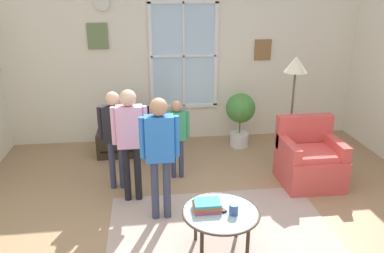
# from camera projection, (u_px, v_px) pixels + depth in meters

# --- Properties ---
(ground_plane) EXTENTS (6.45, 6.65, 0.02)m
(ground_plane) POSITION_uv_depth(u_px,v_px,m) (218.00, 243.00, 3.96)
(ground_plane) COLOR #9E7A56
(back_wall) EXTENTS (5.85, 0.17, 2.65)m
(back_wall) POSITION_uv_depth(u_px,v_px,m) (185.00, 62.00, 6.39)
(back_wall) COLOR silver
(back_wall) RESTS_ON ground_plane
(area_rug) EXTENTS (2.41, 1.92, 0.01)m
(area_rug) POSITION_uv_depth(u_px,v_px,m) (223.00, 237.00, 4.03)
(area_rug) COLOR tan
(area_rug) RESTS_ON ground_plane
(tv_stand) EXTENTS (1.09, 0.49, 0.39)m
(tv_stand) POSITION_uv_depth(u_px,v_px,m) (133.00, 142.00, 6.07)
(tv_stand) COLOR #2D2319
(tv_stand) RESTS_ON ground_plane
(television) EXTENTS (0.56, 0.08, 0.38)m
(television) POSITION_uv_depth(u_px,v_px,m) (131.00, 118.00, 5.93)
(television) COLOR #4C4C4C
(television) RESTS_ON tv_stand
(armchair) EXTENTS (0.76, 0.74, 0.87)m
(armchair) POSITION_uv_depth(u_px,v_px,m) (309.00, 160.00, 5.10)
(armchair) COLOR #D14C47
(armchair) RESTS_ON ground_plane
(coffee_table) EXTENTS (0.76, 0.76, 0.46)m
(coffee_table) POSITION_uv_depth(u_px,v_px,m) (221.00, 215.00, 3.67)
(coffee_table) COLOR #99B2B7
(coffee_table) RESTS_ON ground_plane
(book_stack) EXTENTS (0.27, 0.19, 0.09)m
(book_stack) POSITION_uv_depth(u_px,v_px,m) (207.00, 206.00, 3.68)
(book_stack) COLOR #A24E79
(book_stack) RESTS_ON coffee_table
(cup) EXTENTS (0.09, 0.09, 0.11)m
(cup) POSITION_uv_depth(u_px,v_px,m) (234.00, 209.00, 3.61)
(cup) COLOR #334C8C
(cup) RESTS_ON coffee_table
(remote_near_books) EXTENTS (0.10, 0.14, 0.02)m
(remote_near_books) POSITION_uv_depth(u_px,v_px,m) (221.00, 209.00, 3.70)
(remote_near_books) COLOR black
(remote_near_books) RESTS_ON coffee_table
(person_pink_shirt) EXTENTS (0.42, 0.19, 1.40)m
(person_pink_shirt) POSITION_uv_depth(u_px,v_px,m) (130.00, 133.00, 4.48)
(person_pink_shirt) COLOR black
(person_pink_shirt) RESTS_ON ground_plane
(person_black_shirt) EXTENTS (0.39, 0.18, 1.30)m
(person_black_shirt) POSITION_uv_depth(u_px,v_px,m) (115.00, 129.00, 4.78)
(person_black_shirt) COLOR #333851
(person_black_shirt) RESTS_ON ground_plane
(person_blue_shirt) EXTENTS (0.43, 0.19, 1.42)m
(person_blue_shirt) POSITION_uv_depth(u_px,v_px,m) (160.00, 146.00, 4.09)
(person_blue_shirt) COLOR #333851
(person_blue_shirt) RESTS_ON ground_plane
(person_green_shirt) EXTENTS (0.33, 0.15, 1.11)m
(person_green_shirt) POSITION_uv_depth(u_px,v_px,m) (177.00, 130.00, 5.10)
(person_green_shirt) COLOR #333851
(person_green_shirt) RESTS_ON ground_plane
(potted_plant_by_window) EXTENTS (0.48, 0.48, 0.90)m
(potted_plant_by_window) POSITION_uv_depth(u_px,v_px,m) (240.00, 113.00, 6.22)
(potted_plant_by_window) COLOR silver
(potted_plant_by_window) RESTS_ON ground_plane
(floor_lamp) EXTENTS (0.32, 0.32, 1.61)m
(floor_lamp) POSITION_uv_depth(u_px,v_px,m) (295.00, 76.00, 5.29)
(floor_lamp) COLOR black
(floor_lamp) RESTS_ON ground_plane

